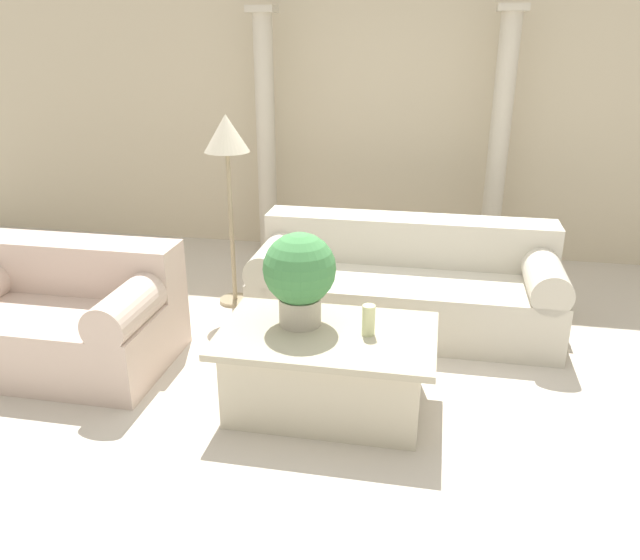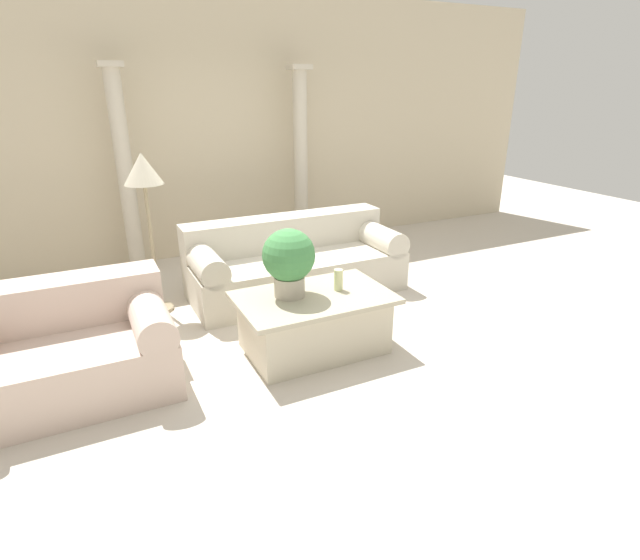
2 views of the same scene
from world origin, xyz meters
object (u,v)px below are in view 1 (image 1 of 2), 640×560
potted_plant (300,274)px  floor_lamp (227,147)px  loveseat (65,314)px  coffee_table (327,369)px  sofa_long (405,284)px

potted_plant → floor_lamp: floor_lamp is taller
floor_lamp → potted_plant: bearing=-56.9°
loveseat → coffee_table: loveseat is taller
loveseat → potted_plant: size_ratio=2.56×
coffee_table → floor_lamp: (-1.04, 1.40, 1.04)m
loveseat → potted_plant: bearing=-5.8°
potted_plant → coffee_table: bearing=-24.9°
sofa_long → floor_lamp: 1.72m
sofa_long → floor_lamp: floor_lamp is taller
coffee_table → potted_plant: size_ratio=2.24×
coffee_table → floor_lamp: floor_lamp is taller
sofa_long → coffee_table: size_ratio=1.78×
loveseat → floor_lamp: 1.71m
floor_lamp → loveseat: bearing=-125.2°
potted_plant → sofa_long: bearing=65.1°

